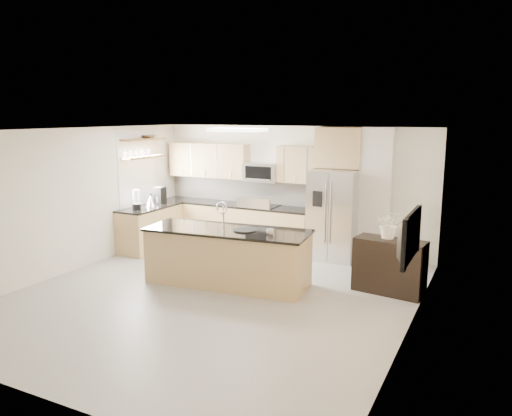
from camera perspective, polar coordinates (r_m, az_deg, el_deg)
The scene contains 27 objects.
floor at distance 8.06m, azimuth -5.00°, elevation -9.98°, with size 6.50×6.50×0.00m, color #A09F98.
ceiling at distance 7.55m, azimuth -5.32°, elevation 8.83°, with size 6.00×6.50×0.02m, color white.
wall_back at distance 10.56m, azimuth 4.11°, elevation 2.28°, with size 6.00×0.02×2.60m, color white.
wall_front at distance 5.30m, azimuth -24.00°, elevation -7.13°, with size 6.00×0.02×2.60m, color white.
wall_left at distance 9.60m, azimuth -20.61°, elevation 0.77°, with size 0.02×6.50×2.60m, color white.
wall_right at distance 6.67m, azimuth 17.42°, elevation -3.16°, with size 0.02×6.50×2.60m, color white.
back_counter at distance 10.95m, azimuth -2.53°, elevation -1.81°, with size 3.55×0.66×1.44m.
left_counter at distance 10.87m, azimuth -12.02°, elevation -2.20°, with size 0.66×1.50×0.92m.
range at distance 10.66m, azimuth 0.39°, elevation -2.14°, with size 0.76×0.64×1.14m.
upper_cabinets at distance 10.91m, azimuth -2.55°, elevation 5.34°, with size 3.50×0.33×0.75m.
microwave at distance 10.58m, azimuth 0.69°, elevation 4.12°, with size 0.76×0.40×0.40m.
refrigerator at distance 9.93m, azimuth 8.91°, elevation -0.76°, with size 0.92×0.78×1.78m.
partition_column at distance 9.88m, azimuth 13.58°, elevation 1.42°, with size 0.60×0.30×2.60m, color beige.
window at distance 10.86m, azimuth -13.52°, elevation 4.10°, with size 0.04×1.15×1.65m.
shelf_lower at distance 10.83m, azimuth -12.73°, elevation 5.72°, with size 0.30×1.20×0.04m, color brown.
shelf_upper at distance 10.81m, azimuth -12.81°, elevation 7.67°, with size 0.30×1.20×0.04m, color brown.
ceiling_fixture at distance 9.13m, azimuth -2.14°, elevation 8.93°, with size 1.00×0.50×0.06m, color white.
island at distance 8.45m, azimuth -3.24°, elevation -5.55°, with size 2.84×1.27×1.38m.
credenza at distance 8.32m, azimuth 15.00°, elevation -6.44°, with size 1.10×0.46×0.88m, color black.
cup at distance 7.94m, azimuth 1.62°, elevation -2.71°, with size 0.12×0.12×0.09m, color white.
platter at distance 8.21m, azimuth -1.27°, elevation -2.53°, with size 0.39×0.39×0.02m, color black.
blender at distance 10.44m, azimuth -13.51°, elevation 0.79°, with size 0.18×0.18×0.41m.
kettle at distance 10.72m, azimuth -11.94°, elevation 0.83°, with size 0.23×0.23×0.28m.
coffee_maker at distance 11.08m, azimuth -10.92°, elevation 1.41°, with size 0.20×0.24×0.36m.
bowl at distance 10.95m, azimuth -12.17°, elevation 8.05°, with size 0.36×0.36×0.09m, color silver.
flower_vase at distance 8.20m, azimuth 15.06°, elevation -1.03°, with size 0.62×0.54×0.69m, color white.
television at distance 6.48m, azimuth 16.37°, elevation -3.04°, with size 1.08×0.14×0.62m, color black.
Camera 1 is at (3.97, -6.42, 2.84)m, focal length 35.00 mm.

